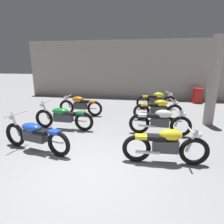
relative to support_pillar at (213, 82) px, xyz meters
name	(u,v)px	position (x,y,z in m)	size (l,w,h in m)	color
ground_plane	(86,173)	(-3.52, -3.92, -1.60)	(60.00, 60.00, 0.00)	gray
back_wall	(128,70)	(-3.52, 4.76, 0.20)	(13.28, 0.24, 3.60)	#9E998E
support_pillar	(213,82)	(0.00, 0.00, 0.00)	(0.36, 0.36, 3.20)	#9E998E
motorcycle_left_row_0	(35,135)	(-5.16, -3.17, -1.15)	(2.14, 0.77, 0.97)	black
motorcycle_left_row_1	(63,117)	(-5.14, -1.49, -1.15)	(2.17, 0.68, 0.97)	black
motorcycle_left_row_2	(80,105)	(-5.17, 0.31, -1.14)	(1.97, 0.48, 0.88)	black
motorcycle_right_row_0	(166,145)	(-1.84, -3.20, -1.14)	(1.97, 0.48, 0.88)	black
motorcycle_right_row_1	(160,121)	(-1.86, -1.42, -1.14)	(1.97, 0.48, 0.88)	black
motorcycle_right_row_2	(158,109)	(-1.84, 0.19, -1.14)	(1.97, 0.53, 0.88)	black
motorcycle_right_row_3	(156,100)	(-1.83, 2.07, -1.14)	(1.96, 0.58, 0.88)	black
oil_drum	(197,96)	(0.55, 4.03, -1.18)	(0.59, 0.59, 0.85)	red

